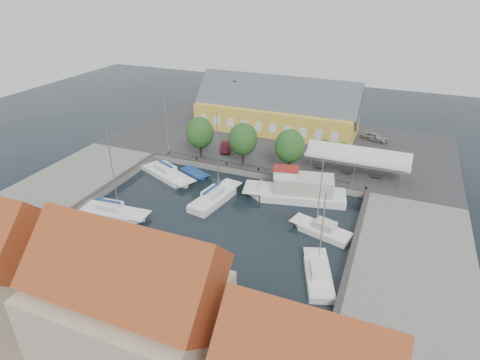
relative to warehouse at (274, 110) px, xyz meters
The scene contains 20 objects.
ground 28.82m from the warehouse, 84.77° to the right, with size 140.00×140.00×0.00m, color black.
north_quay 7.13m from the warehouse, 64.14° to the right, with size 56.00×26.00×1.00m, color #2D2D30.
west_quay 36.24m from the warehouse, 122.58° to the right, with size 12.00×24.00×1.00m, color slate.
east_quay 39.27m from the warehouse, 50.98° to the right, with size 12.00×24.00×1.00m, color slate.
south_bank 49.58m from the warehouse, 86.99° to the right, with size 56.00×14.00×1.00m, color slate.
quay_edge_fittings 23.99m from the warehouse, 83.67° to the right, with size 56.00×24.72×0.40m.
warehouse is the anchor object (origin of this frame).
tent_canopy 21.63m from the warehouse, 39.86° to the right, with size 14.00×4.00×2.83m.
quay_trees 16.37m from the warehouse, 87.91° to the right, with size 18.20×4.20×6.30m.
car_silver 18.04m from the warehouse, ahead, with size 1.72×4.27×1.45m, color #9E9FA5.
car_red 13.63m from the warehouse, 106.44° to the right, with size 1.42×4.06×1.34m, color #4F121C.
center_sailboat 26.71m from the warehouse, 88.42° to the right, with size 4.12×9.21×12.29m.
trawler 24.24m from the warehouse, 64.00° to the right, with size 13.80×6.58×5.00m.
east_boat_b 32.39m from the warehouse, 61.97° to the right, with size 7.42×4.18×9.93m.
east_boat_c 39.79m from the warehouse, 65.58° to the right, with size 4.57×7.69×9.66m.
west_boat_a 24.61m from the warehouse, 110.96° to the right, with size 9.99×6.48×12.84m.
west_boat_d 35.67m from the warehouse, 105.11° to the right, with size 9.01×3.32×11.75m.
launch_sw 41.44m from the warehouse, 105.06° to the right, with size 4.97×2.83×0.98m.
launch_nw 21.71m from the warehouse, 104.61° to the right, with size 5.20×3.90×0.88m.
townhouses 51.81m from the warehouse, 84.99° to the right, with size 36.30×8.50×12.00m.
Camera 1 is at (18.19, -38.35, 26.26)m, focal length 30.00 mm.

